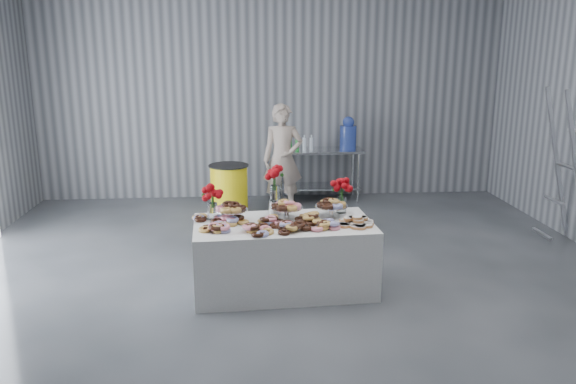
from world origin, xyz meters
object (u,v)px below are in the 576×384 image
Objects in this scene: prep_table at (319,165)px; stepladder at (566,166)px; display_table at (284,256)px; person at (283,159)px; water_jug at (348,134)px; trash_barrel at (229,190)px.

prep_table is 0.71× the size of stepladder.
person is at bearing 86.12° from display_table.
prep_table is 0.73m from water_jug.
trash_barrel is (-1.52, -0.74, -0.22)m from prep_table.
display_table is at bearing -110.41° from water_jug.
trash_barrel is (-0.65, 2.93, 0.03)m from display_table.
water_jug reaches higher than display_table.
display_table is 4.08m from stepladder.
prep_table is at bearing 76.72° from display_table.
water_jug is 2.28m from trash_barrel.
water_jug is (1.37, 3.67, 0.77)m from display_table.
water_jug is at bearing 135.23° from stepladder.
display_table is 0.90× the size of stepladder.
stepladder reaches higher than prep_table.
stepladder reaches higher than water_jug.
trash_barrel is at bearing -159.87° from water_jug.
display_table is 2.37× the size of trash_barrel.
person is at bearing 154.32° from stepladder.
display_table is 3.78m from prep_table.
person reaches higher than display_table.
trash_barrel is 4.84m from stepladder.
prep_table is 2.71× the size of water_jug.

